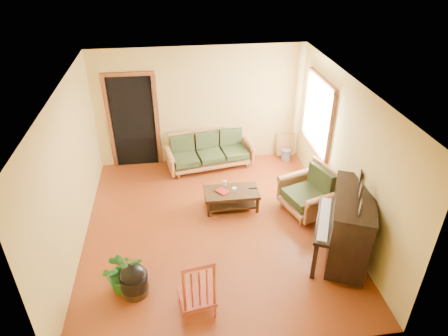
{
  "coord_description": "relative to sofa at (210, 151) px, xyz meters",
  "views": [
    {
      "loc": [
        -0.58,
        -5.57,
        4.59
      ],
      "look_at": [
        0.21,
        0.2,
        1.1
      ],
      "focal_mm": 32.0,
      "sensor_mm": 36.0,
      "label": 1
    }
  ],
  "objects": [
    {
      "name": "floor",
      "position": [
        -0.16,
        -2.12,
        -0.4
      ],
      "size": [
        5.0,
        5.0,
        0.0
      ],
      "primitive_type": "plane",
      "color": "#60230C",
      "rests_on": "ground"
    },
    {
      "name": "doorway",
      "position": [
        -1.61,
        0.36,
        0.62
      ],
      "size": [
        1.08,
        0.16,
        2.05
      ],
      "primitive_type": "cube",
      "color": "black",
      "rests_on": "floor"
    },
    {
      "name": "window",
      "position": [
        2.05,
        -0.82,
        1.1
      ],
      "size": [
        0.12,
        1.36,
        1.46
      ],
      "primitive_type": "cube",
      "color": "white",
      "rests_on": "right_wall"
    },
    {
      "name": "sofa",
      "position": [
        0.0,
        0.0,
        0.0
      ],
      "size": [
        1.98,
        1.09,
        0.8
      ],
      "primitive_type": "cube",
      "rotation": [
        0.0,
        0.0,
        0.17
      ],
      "color": "#A0673A",
      "rests_on": "floor"
    },
    {
      "name": "coffee_table",
      "position": [
        0.24,
        -1.57,
        -0.22
      ],
      "size": [
        1.02,
        0.56,
        0.37
      ],
      "primitive_type": "cube",
      "rotation": [
        0.0,
        0.0,
        -0.0
      ],
      "color": "black",
      "rests_on": "floor"
    },
    {
      "name": "armchair",
      "position": [
        1.6,
        -1.88,
        0.06
      ],
      "size": [
        1.12,
        1.15,
        0.92
      ],
      "primitive_type": "cube",
      "rotation": [
        0.0,
        0.0,
        0.32
      ],
      "color": "#A0673A",
      "rests_on": "floor"
    },
    {
      "name": "piano",
      "position": [
        1.85,
        -3.17,
        0.21
      ],
      "size": [
        1.3,
        1.58,
        1.21
      ],
      "primitive_type": "cube",
      "rotation": [
        0.0,
        0.0,
        -0.42
      ],
      "color": "black",
      "rests_on": "floor"
    },
    {
      "name": "footstool",
      "position": [
        -1.47,
        -3.46,
        -0.2
      ],
      "size": [
        0.45,
        0.45,
        0.39
      ],
      "primitive_type": "cylinder",
      "rotation": [
        0.0,
        0.0,
        -0.11
      ],
      "color": "black",
      "rests_on": "floor"
    },
    {
      "name": "red_chair",
      "position": [
        -0.6,
        -3.88,
        0.1
      ],
      "size": [
        0.55,
        0.59,
        1.01
      ],
      "primitive_type": "cube",
      "rotation": [
        0.0,
        0.0,
        0.17
      ],
      "color": "maroon",
      "rests_on": "floor"
    },
    {
      "name": "leaning_frame",
      "position": [
        1.8,
        0.28,
        -0.12
      ],
      "size": [
        0.43,
        0.1,
        0.57
      ],
      "primitive_type": "cube",
      "rotation": [
        0.0,
        0.0,
        -0.0
      ],
      "color": "#BA853E",
      "rests_on": "floor"
    },
    {
      "name": "ceramic_crock",
      "position": [
        1.76,
        0.08,
        -0.27
      ],
      "size": [
        0.21,
        0.21,
        0.26
      ],
      "primitive_type": "cylinder",
      "rotation": [
        0.0,
        0.0,
        0.0
      ],
      "color": "#303D91",
      "rests_on": "floor"
    },
    {
      "name": "potted_plant",
      "position": [
        -1.62,
        -3.35,
        -0.07
      ],
      "size": [
        0.7,
        0.65,
        0.65
      ],
      "primitive_type": "imported",
      "rotation": [
        0.0,
        0.0,
        0.27
      ],
      "color": "#1C5E1A",
      "rests_on": "floor"
    },
    {
      "name": "book",
      "position": [
        -0.0,
        -1.63,
        -0.02
      ],
      "size": [
        0.29,
        0.3,
        0.02
      ],
      "primitive_type": "imported",
      "rotation": [
        0.0,
        0.0,
        0.63
      ],
      "color": "maroon",
      "rests_on": "coffee_table"
    },
    {
      "name": "candle",
      "position": [
        0.14,
        -1.4,
        0.03
      ],
      "size": [
        0.07,
        0.07,
        0.12
      ],
      "primitive_type": "cylinder",
      "rotation": [
        0.0,
        0.0,
        -0.02
      ],
      "color": "silver",
      "rests_on": "coffee_table"
    },
    {
      "name": "glass_jar",
      "position": [
        0.3,
        -1.55,
        -0.0
      ],
      "size": [
        0.09,
        0.09,
        0.06
      ],
      "primitive_type": "cylinder",
      "rotation": [
        0.0,
        0.0,
        -0.06
      ],
      "color": "white",
      "rests_on": "coffee_table"
    },
    {
      "name": "remote",
      "position": [
        0.65,
        -1.53,
        -0.02
      ],
      "size": [
        0.16,
        0.05,
        0.02
      ],
      "primitive_type": "cube",
      "rotation": [
        0.0,
        0.0,
        -0.07
      ],
      "color": "black",
      "rests_on": "coffee_table"
    }
  ]
}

